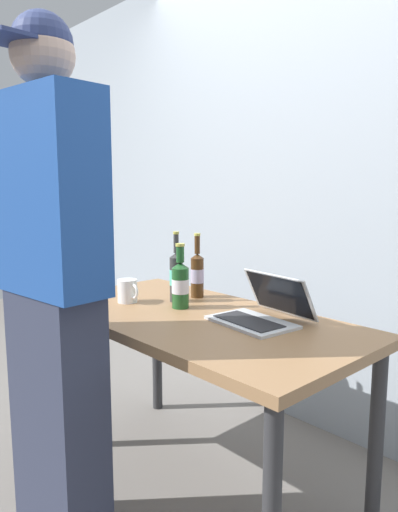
% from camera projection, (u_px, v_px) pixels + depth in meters
% --- Properties ---
extents(ground_plane, '(8.00, 8.00, 0.00)m').
position_uv_depth(ground_plane, '(195.00, 480.00, 2.08)').
color(ground_plane, slate).
rests_on(ground_plane, ground).
extents(desk, '(1.44, 0.73, 0.75)m').
position_uv_depth(desk, '(195.00, 334.00, 1.98)').
color(desk, olive).
rests_on(desk, ground).
extents(laptop, '(0.36, 0.34, 0.18)m').
position_uv_depth(laptop, '(262.00, 311.00, 1.87)').
color(laptop, '#B7BABC').
rests_on(laptop, desk).
extents(beer_bottle_dark, '(0.06, 0.06, 0.31)m').
position_uv_depth(beer_bottle_dark, '(197.00, 274.00, 2.26)').
color(beer_bottle_dark, '#472B14').
rests_on(beer_bottle_dark, desk).
extents(beer_bottle_green, '(0.06, 0.06, 0.33)m').
position_uv_depth(beer_bottle_green, '(176.00, 276.00, 2.18)').
color(beer_bottle_green, '#333333').
rests_on(beer_bottle_green, desk).
extents(beer_bottle_amber, '(0.08, 0.08, 0.28)m').
position_uv_depth(beer_bottle_amber, '(180.00, 283.00, 2.07)').
color(beer_bottle_amber, '#1E5123').
rests_on(beer_bottle_amber, desk).
extents(person_figure, '(0.44, 0.30, 1.82)m').
position_uv_depth(person_figure, '(53.00, 287.00, 1.61)').
color(person_figure, '#2D3347').
rests_on(person_figure, ground).
extents(coffee_mug, '(0.13, 0.09, 0.11)m').
position_uv_depth(coffee_mug, '(128.00, 291.00, 2.17)').
color(coffee_mug, white).
rests_on(coffee_mug, desk).
extents(back_wall, '(6.00, 0.10, 2.60)m').
position_uv_depth(back_wall, '(315.00, 182.00, 2.45)').
color(back_wall, '#99A3AD').
rests_on(back_wall, ground).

